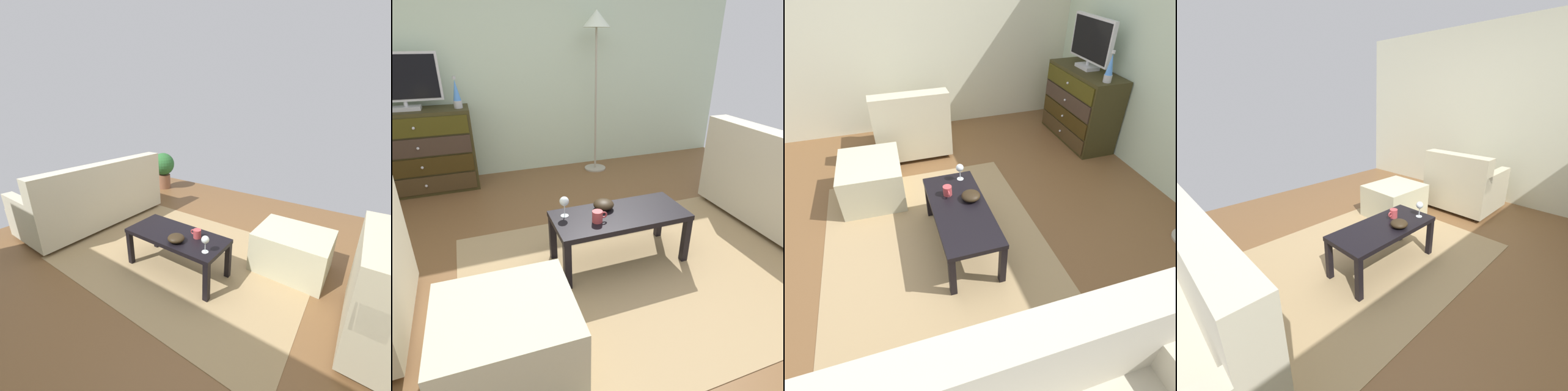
% 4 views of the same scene
% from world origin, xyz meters
% --- Properties ---
extents(ground_plane, '(5.41, 5.17, 0.05)m').
position_xyz_m(ground_plane, '(0.00, 0.00, -0.03)').
color(ground_plane, brown).
extents(area_rug, '(2.60, 1.90, 0.01)m').
position_xyz_m(area_rug, '(0.20, -0.20, 0.00)').
color(area_rug, tan).
rests_on(area_rug, ground_plane).
extents(coffee_table, '(1.02, 0.45, 0.41)m').
position_xyz_m(coffee_table, '(0.12, 0.02, 0.36)').
color(coffee_table, black).
rests_on(coffee_table, ground_plane).
extents(wine_glass, '(0.07, 0.07, 0.16)m').
position_xyz_m(wine_glass, '(-0.28, 0.13, 0.53)').
color(wine_glass, silver).
rests_on(wine_glass, coffee_table).
extents(mug, '(0.11, 0.08, 0.08)m').
position_xyz_m(mug, '(-0.08, -0.04, 0.46)').
color(mug, '#BF4347').
rests_on(mug, coffee_table).
extents(bowl_decorative, '(0.16, 0.16, 0.07)m').
position_xyz_m(bowl_decorative, '(0.03, 0.14, 0.45)').
color(bowl_decorative, black).
rests_on(bowl_decorative, coffee_table).
extents(couch_large, '(0.85, 1.89, 0.90)m').
position_xyz_m(couch_large, '(1.78, -0.20, 0.34)').
color(couch_large, '#332319').
rests_on(couch_large, ground_plane).
extents(ottoman, '(0.72, 0.62, 0.42)m').
position_xyz_m(ottoman, '(-0.83, -0.67, 0.21)').
color(ottoman, beige).
rests_on(ottoman, ground_plane).
extents(potted_plant, '(0.44, 0.44, 0.72)m').
position_xyz_m(potted_plant, '(2.05, -1.93, 0.43)').
color(potted_plant, brown).
rests_on(potted_plant, ground_plane).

